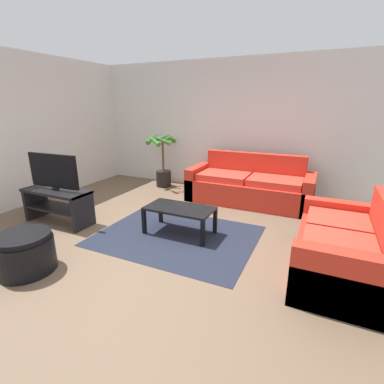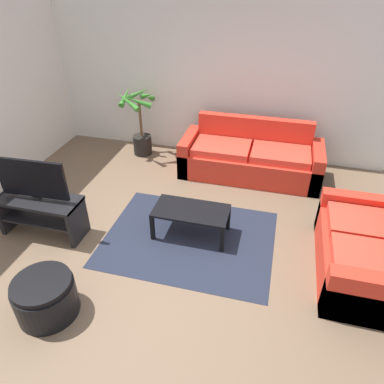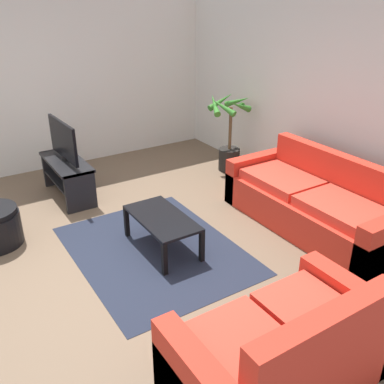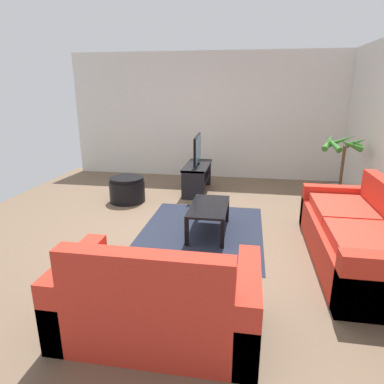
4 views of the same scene
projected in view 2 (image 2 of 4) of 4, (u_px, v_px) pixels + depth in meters
The scene contains 10 objects.
ground_plane at pixel (167, 256), 4.43m from camera, with size 6.60×6.60×0.00m, color brown.
wall_back at pixel (218, 81), 6.11m from camera, with size 6.00×0.06×2.70m, color silver.
couch_main at pixel (250, 158), 5.95m from camera, with size 2.29×0.90×0.90m.
couch_loveseat at pixel (364, 253), 4.05m from camera, with size 0.90×1.61×0.90m.
tv_stand at pixel (41, 211), 4.63m from camera, with size 1.10×0.45×0.54m.
tv at pixel (32, 179), 4.36m from camera, with size 0.92×0.10×0.56m.
coffee_table at pixel (191, 213), 4.60m from camera, with size 0.97×0.51×0.40m.
area_rug at pixel (189, 238), 4.70m from camera, with size 2.20×1.70×0.01m, color #1E2333.
potted_palm at pixel (140, 127), 6.46m from camera, with size 0.67×0.72×1.23m.
ottoman at pixel (46, 297), 3.62m from camera, with size 0.62×0.62×0.44m.
Camera 2 is at (1.13, -3.07, 3.11)m, focal length 33.15 mm.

